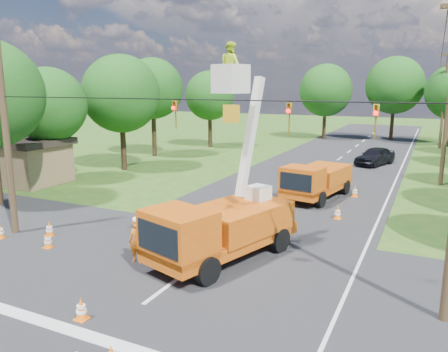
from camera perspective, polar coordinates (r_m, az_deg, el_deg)
The scene contains 27 objects.
ground at distance 32.98m, azimuth 11.53°, elevation -0.37°, with size 140.00×140.00×0.00m, color #225318.
road_main at distance 32.98m, azimuth 11.53°, elevation -0.37°, with size 12.00×100.00×0.06m, color black.
road_cross at distance 16.83m, azimuth -4.17°, elevation -12.03°, with size 56.00×10.00×0.07m, color black.
stop_bar at distance 13.11m, azimuth -16.24°, elevation -19.90°, with size 9.00×0.45×0.02m, color silver.
edge_line at distance 32.13m, azimuth 21.25°, elevation -1.26°, with size 0.12×90.00×0.02m, color silver.
bucket_truck at distance 17.02m, azimuth -0.35°, elevation -5.44°, with size 4.31×7.05×8.36m.
second_truck at distance 26.95m, azimuth 11.93°, elevation -0.52°, with size 3.24×6.32×2.26m.
ground_worker at distance 17.36m, azimuth -11.35°, elevation -8.41°, with size 0.63×0.41×1.73m, color orange.
distant_car at distance 40.02m, azimuth 19.12°, elevation 2.47°, with size 1.87×4.64×1.58m, color black.
traffic_cone_0 at distance 13.99m, azimuth -18.14°, elevation -16.19°, with size 0.38×0.38×0.71m.
traffic_cone_2 at distance 20.58m, azimuth 5.13°, elevation -6.48°, with size 0.38×0.38×0.71m.
traffic_cone_3 at distance 23.30m, azimuth 14.62°, elevation -4.65°, with size 0.38×0.38×0.71m.
traffic_cone_4 at distance 20.08m, azimuth -22.02°, elevation -7.79°, with size 0.38×0.38×0.71m.
traffic_cone_5 at distance 21.57m, azimuth -21.84°, elevation -6.45°, with size 0.38×0.38×0.71m.
traffic_cone_6 at distance 22.15m, azimuth -27.20°, elevation -6.45°, with size 0.38×0.38×0.71m.
traffic_cone_7 at distance 28.17m, azimuth 16.72°, elevation -1.95°, with size 0.38×0.38×0.71m.
pole_right_mid at distance 33.39m, azimuth 27.19°, elevation 7.58°, with size 1.80×0.30×10.00m.
pole_right_far at distance 53.37m, azimuth 26.79°, elevation 8.69°, with size 1.80×0.30×10.00m.
pole_left at distance 21.90m, azimuth -26.55°, elevation 4.54°, with size 0.30×0.30×9.00m.
signal_span at distance 14.45m, azimuth 3.23°, elevation 8.16°, with size 18.00×0.29×1.07m.
shed at distance 33.82m, azimuth -24.40°, elevation 1.90°, with size 5.50×4.50×3.15m.
tree_left_c at distance 32.98m, azimuth -21.93°, elevation 8.57°, with size 5.20×5.20×8.06m.
tree_left_d at distance 36.33m, azimuth -13.31°, elevation 10.39°, with size 6.20×6.20×9.24m.
tree_left_e at distance 43.02m, azimuth -9.30°, elevation 11.19°, with size 5.80×5.80×9.41m.
tree_left_f at distance 48.85m, azimuth -1.86°, elevation 10.44°, with size 5.40×5.40×8.40m.
tree_far_a at distance 57.76m, azimuth 13.15°, elevation 10.84°, with size 6.60×6.60×9.50m.
tree_far_b at distance 58.53m, azimuth 21.42°, elevation 10.96°, with size 7.00×7.00×10.32m.
Camera 1 is at (7.73, -11.34, 6.77)m, focal length 35.00 mm.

